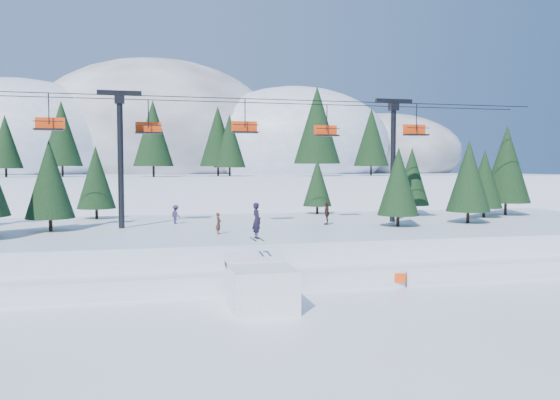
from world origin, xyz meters
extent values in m
plane|color=white|center=(0.00, 0.00, 0.00)|extent=(160.00, 160.00, 0.00)
cube|color=white|center=(0.00, 18.00, 1.25)|extent=(70.00, 22.00, 2.50)
cube|color=white|center=(0.00, 8.00, 0.55)|extent=(70.00, 6.00, 1.10)
cube|color=white|center=(0.00, 68.00, 3.00)|extent=(110.00, 60.00, 6.00)
ellipsoid|color=white|center=(-28.00, 72.00, 11.45)|extent=(36.00, 32.40, 19.80)
ellipsoid|color=#605B59|center=(-6.00, 78.00, 13.26)|extent=(44.00, 39.60, 26.40)
ellipsoid|color=white|center=(18.00, 70.00, 11.42)|extent=(34.00, 30.60, 19.72)
ellipsoid|color=#605B59|center=(38.00, 76.00, 10.12)|extent=(30.00, 27.00, 15.00)
cylinder|color=black|center=(-6.58, 39.44, 6.61)|extent=(0.26, 0.26, 1.22)
cone|color=#1E3F1C|center=(-6.58, 39.44, 10.98)|extent=(4.54, 4.54, 7.51)
cylinder|color=black|center=(2.64, 42.91, 6.54)|extent=(0.26, 0.26, 1.07)
cone|color=#1E3F1C|center=(2.64, 42.91, 10.36)|extent=(3.98, 3.98, 6.58)
cylinder|color=black|center=(13.15, 40.32, 6.78)|extent=(0.26, 0.26, 1.55)
cone|color=#1E3F1C|center=(13.15, 40.32, 12.33)|extent=(5.77, 5.77, 9.54)
cylinder|color=black|center=(-16.98, 43.58, 6.62)|extent=(0.26, 0.26, 1.24)
cone|color=#1E3F1C|center=(-16.98, 43.58, 11.05)|extent=(4.61, 4.61, 7.63)
cylinder|color=black|center=(21.87, 44.04, 6.63)|extent=(0.26, 0.26, 1.26)
cone|color=#1E3F1C|center=(21.87, 44.04, 11.13)|extent=(4.68, 4.68, 7.74)
cylinder|color=black|center=(-22.61, 41.65, 6.49)|extent=(0.26, 0.26, 0.97)
cone|color=#1E3F1C|center=(-22.61, 41.65, 9.96)|extent=(3.61, 3.61, 5.97)
cylinder|color=black|center=(1.35, 44.27, 6.62)|extent=(0.26, 0.26, 1.23)
cone|color=#1E3F1C|center=(1.35, 44.27, 11.02)|extent=(4.58, 4.58, 7.58)
cube|color=white|center=(-1.45, 2.04, 1.06)|extent=(3.15, 3.89, 2.13)
cube|color=white|center=(-1.45, 3.71, 2.18)|extent=(3.15, 1.36, 0.76)
imported|color=black|center=(-1.35, 3.64, 4.27)|extent=(0.57, 0.76, 1.91)
cube|color=black|center=(-1.55, 3.64, 3.30)|extent=(0.11, 1.65, 0.03)
cube|color=black|center=(-1.15, 3.64, 3.30)|extent=(0.11, 1.65, 0.03)
cylinder|color=black|center=(-9.00, 18.00, 7.50)|extent=(0.44, 0.44, 10.00)
cube|color=black|center=(-9.00, 18.00, 12.60)|extent=(3.20, 0.35, 0.35)
cube|color=black|center=(-9.00, 18.00, 12.15)|extent=(0.70, 0.70, 0.70)
cylinder|color=black|center=(13.00, 18.00, 7.50)|extent=(0.44, 0.44, 10.00)
cube|color=black|center=(13.00, 18.00, 12.60)|extent=(3.20, 0.35, 0.35)
cube|color=black|center=(13.00, 18.00, 12.15)|extent=(0.70, 0.70, 0.70)
cylinder|color=black|center=(2.00, 16.80, 12.30)|extent=(46.00, 0.06, 0.06)
cylinder|color=black|center=(2.00, 19.20, 12.30)|extent=(46.00, 0.06, 0.06)
cylinder|color=black|center=(-13.73, 16.80, 11.20)|extent=(0.08, 0.08, 2.20)
cube|color=black|center=(-13.73, 16.80, 9.75)|extent=(2.00, 0.75, 0.12)
cube|color=#FF410C|center=(-13.73, 17.18, 10.20)|extent=(2.00, 0.10, 0.85)
cylinder|color=black|center=(-13.73, 16.45, 10.30)|extent=(2.00, 0.06, 0.06)
cylinder|color=black|center=(-6.94, 19.20, 11.20)|extent=(0.08, 0.08, 2.20)
cube|color=black|center=(-6.94, 19.20, 9.75)|extent=(2.00, 0.75, 0.12)
cube|color=#FF410C|center=(-6.94, 19.58, 10.20)|extent=(2.00, 0.10, 0.85)
cylinder|color=black|center=(-6.94, 18.85, 10.30)|extent=(2.00, 0.06, 0.06)
cylinder|color=black|center=(0.24, 16.80, 11.20)|extent=(0.08, 0.08, 2.20)
cube|color=black|center=(0.24, 16.80, 9.75)|extent=(2.00, 0.75, 0.12)
cube|color=#FF410C|center=(0.24, 17.18, 10.20)|extent=(2.00, 0.10, 0.85)
cylinder|color=black|center=(0.24, 16.45, 10.30)|extent=(2.00, 0.06, 0.06)
cylinder|color=black|center=(7.56, 19.20, 11.20)|extent=(0.08, 0.08, 2.20)
cube|color=black|center=(7.56, 19.20, 9.75)|extent=(2.00, 0.75, 0.12)
cube|color=#FF410C|center=(7.56, 19.58, 10.20)|extent=(2.00, 0.10, 0.85)
cylinder|color=black|center=(7.56, 18.85, 10.30)|extent=(2.00, 0.06, 0.06)
cylinder|color=black|center=(14.49, 16.80, 11.20)|extent=(0.08, 0.08, 2.20)
cube|color=black|center=(14.49, 16.80, 9.75)|extent=(2.00, 0.75, 0.12)
cube|color=#FF410C|center=(14.49, 17.18, 10.20)|extent=(2.00, 0.10, 0.85)
cylinder|color=black|center=(14.49, 16.45, 10.30)|extent=(2.00, 0.06, 0.06)
cylinder|color=black|center=(18.64, 15.64, 2.98)|extent=(0.26, 0.26, 0.96)
cone|color=#1E3F1C|center=(18.64, 15.64, 6.39)|extent=(3.55, 3.55, 5.87)
cylinder|color=black|center=(22.93, 19.87, 2.93)|extent=(0.26, 0.26, 0.87)
cone|color=#1E3F1C|center=(22.93, 19.87, 6.03)|extent=(3.22, 3.22, 5.33)
cylinder|color=black|center=(26.52, 21.71, 3.10)|extent=(0.26, 0.26, 1.21)
cone|color=#1E3F1C|center=(26.52, 21.71, 7.42)|extent=(4.49, 4.49, 7.42)
cylinder|color=black|center=(17.81, 24.08, 2.96)|extent=(0.26, 0.26, 0.91)
cone|color=#1E3F1C|center=(17.81, 24.08, 6.21)|extent=(3.39, 3.39, 5.60)
cylinder|color=black|center=(-11.62, 26.58, 2.96)|extent=(0.26, 0.26, 0.91)
cone|color=#1E3F1C|center=(-11.62, 26.58, 6.21)|extent=(3.38, 3.38, 5.59)
cylinder|color=black|center=(9.16, 27.09, 2.88)|extent=(0.26, 0.26, 0.77)
cone|color=#1E3F1C|center=(9.16, 27.09, 5.62)|extent=(2.85, 2.85, 4.71)
cylinder|color=black|center=(-13.90, 17.35, 2.96)|extent=(0.26, 0.26, 0.92)
cone|color=#1E3F1C|center=(-13.90, 17.35, 6.24)|extent=(3.42, 3.42, 5.65)
cylinder|color=black|center=(11.88, 14.56, 2.93)|extent=(0.26, 0.26, 0.86)
cone|color=#1E3F1C|center=(11.88, 14.56, 6.01)|extent=(3.20, 3.20, 5.29)
imported|color=#4F291E|center=(-2.31, 12.69, 3.24)|extent=(0.55, 0.64, 1.49)
imported|color=#312549|center=(-4.90, 20.37, 3.27)|extent=(1.01, 1.14, 1.53)
imported|color=#372019|center=(6.85, 16.96, 3.40)|extent=(0.72, 1.14, 1.81)
cylinder|color=black|center=(5.23, 5.84, 0.45)|extent=(0.06, 0.06, 0.90)
cylinder|color=black|center=(7.81, 4.76, 0.45)|extent=(0.06, 0.06, 0.90)
cube|color=#FF410C|center=(6.52, 5.30, 0.55)|extent=(2.60, 1.13, 0.55)
cylinder|color=black|center=(11.04, 6.30, 0.45)|extent=(0.06, 0.06, 0.90)
cylinder|color=black|center=(13.73, 5.53, 0.45)|extent=(0.06, 0.06, 0.90)
cube|color=#FF410C|center=(12.38, 5.91, 0.55)|extent=(2.70, 0.81, 0.55)
camera|label=1|loc=(-6.64, -24.51, 7.07)|focal=35.00mm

